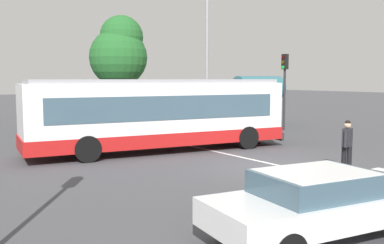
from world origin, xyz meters
name	(u,v)px	position (x,y,z in m)	size (l,w,h in m)	color
ground_plane	(278,169)	(0.00, 0.00, 0.00)	(160.00, 160.00, 0.00)	#47474C
city_transit_bus	(159,114)	(-1.48, 5.52, 1.59)	(11.49, 4.16, 3.06)	black
pedestrian_crossing_street	(347,143)	(1.56, -1.62, 0.97)	(0.54, 0.39, 1.72)	black
foreground_sedan	(318,201)	(-4.28, -5.21, 0.77)	(4.71, 2.45, 1.35)	black
parked_car_blue	(79,117)	(-1.35, 15.41, 0.77)	(2.06, 4.59, 1.35)	black
parked_car_white	(120,115)	(1.19, 14.92, 0.77)	(1.90, 4.51, 1.35)	black
parked_car_red	(159,113)	(4.12, 15.07, 0.77)	(2.10, 4.61, 1.35)	black
traffic_light_far_corner	(285,79)	(8.59, 7.89, 3.05)	(0.33, 0.32, 4.54)	#28282B
bus_stop_shelter	(258,89)	(9.22, 10.80, 2.42)	(3.66, 1.54, 3.25)	#28282B
twin_arm_street_lamp	(207,28)	(5.45, 11.41, 6.18)	(4.82, 0.32, 10.15)	#939399
background_tree_right	(119,52)	(3.68, 20.12, 5.12)	(4.36, 4.36, 7.84)	brown
crosswalk_painted_stripes	(373,186)	(0.41, -3.36, 0.00)	(7.61, 2.99, 0.01)	silver
lane_center_line	(248,159)	(0.44, 2.00, 0.00)	(0.16, 24.00, 0.01)	silver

